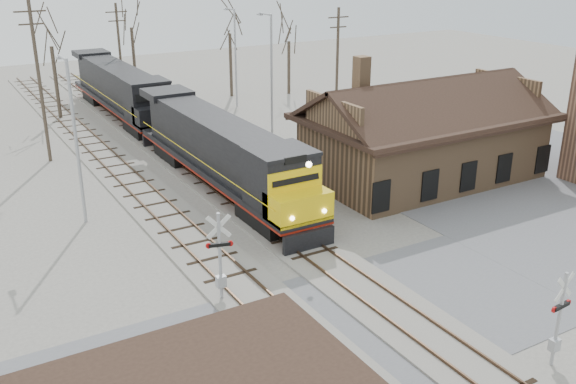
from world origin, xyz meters
name	(u,v)px	position (x,y,z in m)	size (l,w,h in m)	color
ground	(394,312)	(0.00, 0.00, 0.00)	(140.00, 140.00, 0.00)	#9F9A8F
road	(394,312)	(0.00, 0.00, 0.01)	(60.00, 9.00, 0.03)	slate
track_main	(234,196)	(0.00, 15.00, 0.07)	(3.40, 90.00, 0.24)	#9F9A8F
track_siding	(162,211)	(-4.50, 15.00, 0.07)	(3.40, 90.00, 0.24)	#9F9A8F
depot	(423,142)	(11.99, 12.00, 2.41)	(15.20, 9.31, 7.90)	#866445
locomotive_lead	(224,154)	(0.00, 16.15, 2.39)	(3.06, 20.52, 4.56)	black
locomotive_trailing	(121,91)	(0.00, 36.95, 2.39)	(3.06, 20.52, 4.31)	black
crossbuck_near	(558,322)	(2.63, -5.60, 1.76)	(1.06, 0.28, 3.70)	#A5A8AD
crossbuck_far	(220,260)	(-5.67, 4.45, 1.88)	(1.12, 0.38, 4.00)	#A5A8AD
streetlight_a	(75,133)	(-8.55, 15.85, 4.95)	(0.25, 2.04, 8.83)	#A5A8AD
streetlight_b	(271,73)	(7.42, 23.74, 5.32)	(0.25, 2.04, 9.56)	#A5A8AD
streetlight_c	(235,53)	(10.43, 35.97, 4.96)	(0.25, 2.04, 8.84)	#A5A8AD
utility_pole_a	(39,80)	(-8.02, 27.71, 5.68)	(2.00, 0.24, 10.90)	#382D23
utility_pole_b	(120,51)	(1.91, 43.03, 4.81)	(2.00, 0.24, 9.19)	#382D23
utility_pole_c	(337,61)	(16.08, 27.72, 4.88)	(2.00, 0.24, 9.31)	#382D23
tree_b	(50,34)	(-4.84, 39.36, 7.22)	(4.14, 4.14, 10.14)	#382D23
tree_c	(130,17)	(4.37, 46.86, 7.52)	(4.31, 4.31, 10.56)	#382D23
tree_d	(229,23)	(11.95, 40.11, 7.13)	(4.09, 4.09, 10.01)	#382D23
tree_e	(289,32)	(17.45, 38.17, 6.09)	(3.50, 3.50, 8.57)	#382D23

